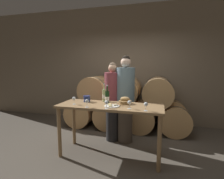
{
  "coord_description": "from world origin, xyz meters",
  "views": [
    {
      "loc": [
        0.8,
        -2.82,
        1.61
      ],
      "look_at": [
        0.0,
        0.13,
        1.18
      ],
      "focal_mm": 28.0,
      "sensor_mm": 36.0,
      "label": 1
    }
  ],
  "objects_px": {
    "cheese_plate": "(112,106)",
    "wine_glass_center": "(107,103)",
    "blue_crock": "(87,99)",
    "wine_glass_far_left": "(74,99)",
    "person_left": "(112,102)",
    "wine_bottle_white": "(104,95)",
    "tasting_table": "(110,112)",
    "wine_glass_right": "(129,103)",
    "person_right": "(125,99)",
    "wine_glass_left": "(87,101)",
    "wine_bottle_red": "(107,97)",
    "bread_basket": "(125,101)",
    "wine_glass_far_right": "(146,105)"
  },
  "relations": [
    {
      "from": "person_left",
      "to": "wine_bottle_white",
      "type": "bearing_deg",
      "value": -97.97
    },
    {
      "from": "tasting_table",
      "to": "wine_bottle_red",
      "type": "height_order",
      "value": "wine_bottle_red"
    },
    {
      "from": "tasting_table",
      "to": "person_left",
      "type": "bearing_deg",
      "value": 101.32
    },
    {
      "from": "tasting_table",
      "to": "wine_glass_far_left",
      "type": "relative_size",
      "value": 13.47
    },
    {
      "from": "wine_bottle_white",
      "to": "wine_glass_far_left",
      "type": "height_order",
      "value": "wine_bottle_white"
    },
    {
      "from": "wine_glass_far_left",
      "to": "bread_basket",
      "type": "bearing_deg",
      "value": 17.93
    },
    {
      "from": "tasting_table",
      "to": "cheese_plate",
      "type": "relative_size",
      "value": 7.09
    },
    {
      "from": "wine_bottle_red",
      "to": "wine_glass_left",
      "type": "distance_m",
      "value": 0.41
    },
    {
      "from": "tasting_table",
      "to": "wine_bottle_white",
      "type": "distance_m",
      "value": 0.4
    },
    {
      "from": "wine_bottle_white",
      "to": "wine_glass_left",
      "type": "relative_size",
      "value": 2.54
    },
    {
      "from": "person_right",
      "to": "bread_basket",
      "type": "relative_size",
      "value": 8.02
    },
    {
      "from": "wine_bottle_white",
      "to": "wine_glass_center",
      "type": "xyz_separation_m",
      "value": [
        0.21,
        -0.53,
        -0.02
      ]
    },
    {
      "from": "wine_glass_right",
      "to": "bread_basket",
      "type": "bearing_deg",
      "value": 111.62
    },
    {
      "from": "wine_bottle_white",
      "to": "wine_glass_far_left",
      "type": "xyz_separation_m",
      "value": [
        -0.43,
        -0.38,
        -0.02
      ]
    },
    {
      "from": "wine_bottle_red",
      "to": "wine_bottle_white",
      "type": "bearing_deg",
      "value": 120.87
    },
    {
      "from": "tasting_table",
      "to": "person_left",
      "type": "relative_size",
      "value": 1.08
    },
    {
      "from": "tasting_table",
      "to": "wine_glass_right",
      "type": "distance_m",
      "value": 0.47
    },
    {
      "from": "wine_glass_far_right",
      "to": "person_left",
      "type": "bearing_deg",
      "value": 130.13
    },
    {
      "from": "wine_glass_far_left",
      "to": "wine_glass_left",
      "type": "bearing_deg",
      "value": -25.27
    },
    {
      "from": "wine_glass_left",
      "to": "wine_glass_right",
      "type": "distance_m",
      "value": 0.69
    },
    {
      "from": "wine_glass_center",
      "to": "wine_glass_far_right",
      "type": "height_order",
      "value": "same"
    },
    {
      "from": "wine_glass_left",
      "to": "person_left",
      "type": "bearing_deg",
      "value": 78.62
    },
    {
      "from": "person_right",
      "to": "wine_glass_right",
      "type": "xyz_separation_m",
      "value": [
        0.22,
        -0.83,
        0.11
      ]
    },
    {
      "from": "person_left",
      "to": "wine_bottle_white",
      "type": "xyz_separation_m",
      "value": [
        -0.05,
        -0.39,
        0.2
      ]
    },
    {
      "from": "tasting_table",
      "to": "cheese_plate",
      "type": "xyz_separation_m",
      "value": [
        0.06,
        -0.1,
        0.14
      ]
    },
    {
      "from": "wine_glass_right",
      "to": "wine_glass_left",
      "type": "bearing_deg",
      "value": -173.03
    },
    {
      "from": "wine_glass_left",
      "to": "wine_glass_right",
      "type": "relative_size",
      "value": 1.0
    },
    {
      "from": "bread_basket",
      "to": "person_right",
      "type": "bearing_deg",
      "value": 100.18
    },
    {
      "from": "cheese_plate",
      "to": "wine_glass_far_left",
      "type": "xyz_separation_m",
      "value": [
        -0.68,
        -0.02,
        0.09
      ]
    },
    {
      "from": "wine_glass_left",
      "to": "tasting_table",
      "type": "bearing_deg",
      "value": 39.71
    },
    {
      "from": "person_left",
      "to": "person_right",
      "type": "bearing_deg",
      "value": 0.02
    },
    {
      "from": "person_right",
      "to": "wine_bottle_white",
      "type": "distance_m",
      "value": 0.53
    },
    {
      "from": "tasting_table",
      "to": "wine_glass_left",
      "type": "bearing_deg",
      "value": -140.29
    },
    {
      "from": "blue_crock",
      "to": "wine_glass_center",
      "type": "bearing_deg",
      "value": -38.67
    },
    {
      "from": "blue_crock",
      "to": "bread_basket",
      "type": "distance_m",
      "value": 0.72
    },
    {
      "from": "wine_glass_left",
      "to": "wine_bottle_red",
      "type": "bearing_deg",
      "value": 53.58
    },
    {
      "from": "blue_crock",
      "to": "wine_glass_center",
      "type": "relative_size",
      "value": 0.97
    },
    {
      "from": "wine_glass_center",
      "to": "person_left",
      "type": "bearing_deg",
      "value": 99.3
    },
    {
      "from": "tasting_table",
      "to": "blue_crock",
      "type": "xyz_separation_m",
      "value": [
        -0.49,
        0.13,
        0.19
      ]
    },
    {
      "from": "cheese_plate",
      "to": "wine_glass_center",
      "type": "relative_size",
      "value": 1.9
    },
    {
      "from": "tasting_table",
      "to": "wine_glass_center",
      "type": "distance_m",
      "value": 0.35
    },
    {
      "from": "wine_glass_far_left",
      "to": "wine_glass_left",
      "type": "relative_size",
      "value": 1.0
    },
    {
      "from": "wine_glass_far_left",
      "to": "wine_glass_left",
      "type": "distance_m",
      "value": 0.34
    },
    {
      "from": "blue_crock",
      "to": "wine_glass_far_left",
      "type": "relative_size",
      "value": 0.97
    },
    {
      "from": "person_left",
      "to": "person_right",
      "type": "relative_size",
      "value": 0.92
    },
    {
      "from": "wine_bottle_red",
      "to": "bread_basket",
      "type": "height_order",
      "value": "wine_bottle_red"
    },
    {
      "from": "wine_bottle_white",
      "to": "bread_basket",
      "type": "relative_size",
      "value": 1.51
    },
    {
      "from": "wine_bottle_white",
      "to": "wine_glass_far_right",
      "type": "xyz_separation_m",
      "value": [
        0.81,
        -0.5,
        -0.02
      ]
    },
    {
      "from": "wine_glass_left",
      "to": "wine_glass_right",
      "type": "height_order",
      "value": "same"
    },
    {
      "from": "person_right",
      "to": "wine_bottle_red",
      "type": "xyz_separation_m",
      "value": [
        -0.21,
        -0.58,
        0.13
      ]
    }
  ]
}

